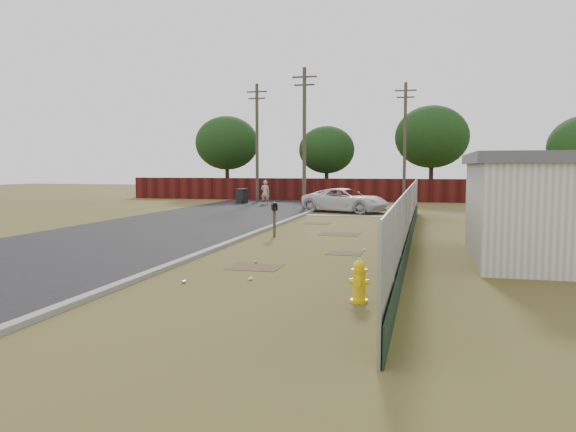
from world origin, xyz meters
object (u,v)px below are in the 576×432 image
(mailbox, at_px, (274,210))
(pickup_truck, at_px, (346,200))
(pedestrian, at_px, (265,192))
(trash_bin, at_px, (242,196))
(fire_hydrant, at_px, (359,282))

(mailbox, height_order, pickup_truck, pickup_truck)
(pickup_truck, height_order, pedestrian, pedestrian)
(pedestrian, xyz_separation_m, trash_bin, (-2.03, 0.74, -0.31))
(fire_hydrant, relative_size, pedestrian, 0.51)
(trash_bin, bearing_deg, fire_hydrant, -67.09)
(fire_hydrant, bearing_deg, pedestrian, 109.85)
(mailbox, bearing_deg, pedestrian, 107.26)
(mailbox, xyz_separation_m, pedestrian, (-5.66, 18.21, -0.20))
(pickup_truck, relative_size, pedestrian, 2.97)
(fire_hydrant, relative_size, trash_bin, 0.82)
(fire_hydrant, bearing_deg, mailbox, 114.50)
(fire_hydrant, relative_size, mailbox, 0.66)
(trash_bin, bearing_deg, pickup_truck, -36.13)
(fire_hydrant, height_order, pickup_truck, pickup_truck)
(pickup_truck, relative_size, trash_bin, 4.75)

